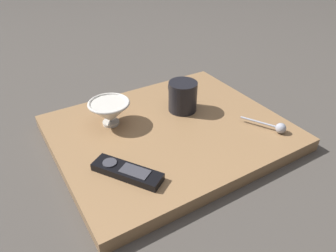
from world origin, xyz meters
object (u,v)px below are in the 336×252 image
(cereal_bowl, at_px, (110,112))
(coffee_mug, at_px, (182,96))
(teaspoon, at_px, (278,127))
(tv_remote_near, at_px, (127,172))

(cereal_bowl, relative_size, coffee_mug, 0.99)
(cereal_bowl, xyz_separation_m, teaspoon, (-0.38, 0.28, -0.03))
(cereal_bowl, distance_m, teaspoon, 0.48)
(cereal_bowl, height_order, teaspoon, cereal_bowl)
(tv_remote_near, bearing_deg, teaspoon, 172.36)
(teaspoon, bearing_deg, tv_remote_near, -7.64)
(cereal_bowl, relative_size, tv_remote_near, 0.70)
(coffee_mug, bearing_deg, tv_remote_near, 33.66)
(teaspoon, relative_size, tv_remote_near, 0.69)
(cereal_bowl, distance_m, coffee_mug, 0.23)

